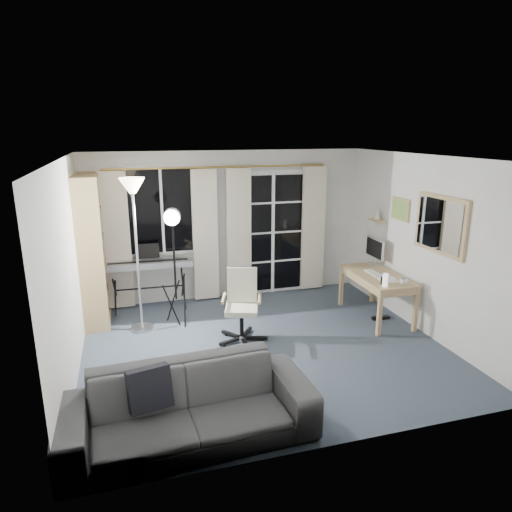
{
  "coord_description": "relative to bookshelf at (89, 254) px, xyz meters",
  "views": [
    {
      "loc": [
        -1.6,
        -5.13,
        2.71
      ],
      "look_at": [
        -0.0,
        0.35,
        1.13
      ],
      "focal_mm": 32.0,
      "sensor_mm": 36.0,
      "label": 1
    }
  ],
  "objects": [
    {
      "name": "bookshelf",
      "position": [
        0.0,
        0.0,
        0.0
      ],
      "size": [
        0.35,
        0.99,
        2.12
      ],
      "rotation": [
        0.0,
        0.0,
        0.01
      ],
      "color": "tan",
      "rests_on": "floor"
    },
    {
      "name": "window",
      "position": [
        1.08,
        0.47,
        0.49
      ],
      "size": [
        1.2,
        0.08,
        1.4
      ],
      "color": "white",
      "rests_on": "floor"
    },
    {
      "name": "office_chair",
      "position": [
        1.93,
        -1.15,
        -0.45
      ],
      "size": [
        0.66,
        0.66,
        0.96
      ],
      "rotation": [
        0.0,
        0.0,
        -0.3
      ],
      "color": "black",
      "rests_on": "floor"
    },
    {
      "name": "keyboard_piano",
      "position": [
        0.81,
        0.19,
        -0.28
      ],
      "size": [
        1.34,
        0.68,
        0.96
      ],
      "rotation": [
        0.0,
        0.0,
        -0.04
      ],
      "color": "black",
      "rests_on": "floor"
    },
    {
      "name": "mug",
      "position": [
        4.11,
        -1.54,
        -0.28
      ],
      "size": [
        0.11,
        0.09,
        0.11
      ],
      "primitive_type": "imported",
      "rotation": [
        0.0,
        0.0,
        -0.02
      ],
      "color": "silver",
      "rests_on": "desk"
    },
    {
      "name": "wall_shelf",
      "position": [
        4.29,
        -0.45,
        0.4
      ],
      "size": [
        0.16,
        0.3,
        0.18
      ],
      "color": "tan",
      "rests_on": "floor"
    },
    {
      "name": "framed_print",
      "position": [
        4.36,
        -0.95,
        0.59
      ],
      "size": [
        0.03,
        0.42,
        0.32
      ],
      "color": "tan",
      "rests_on": "floor"
    },
    {
      "name": "curtains",
      "position": [
        1.99,
        0.38,
        0.09
      ],
      "size": [
        3.6,
        0.07,
        2.13
      ],
      "color": "gold",
      "rests_on": "floor"
    },
    {
      "name": "studio_light",
      "position": [
        1.13,
        -0.53,
        0.38
      ],
      "size": [
        0.35,
        0.35,
        1.73
      ],
      "rotation": [
        0.0,
        0.0,
        -0.17
      ],
      "color": "black",
      "rests_on": "floor"
    },
    {
      "name": "desk_clutter",
      "position": [
        3.95,
        -1.25,
        -0.48
      ],
      "size": [
        0.4,
        0.76,
        0.85
      ],
      "rotation": [
        0.0,
        0.0,
        -0.02
      ],
      "color": "white",
      "rests_on": "desk"
    },
    {
      "name": "floor",
      "position": [
        2.13,
        -1.5,
        -1.02
      ],
      "size": [
        4.5,
        4.0,
        0.02
      ],
      "primitive_type": "cube",
      "color": "#394553",
      "rests_on": "ground"
    },
    {
      "name": "wall_mirror",
      "position": [
        4.35,
        -1.85,
        0.54
      ],
      "size": [
        0.04,
        0.94,
        0.74
      ],
      "color": "tan",
      "rests_on": "floor"
    },
    {
      "name": "torchiere_lamp",
      "position": [
        0.64,
        -0.51,
        0.69
      ],
      "size": [
        0.36,
        0.36,
        2.11
      ],
      "rotation": [
        0.0,
        0.0,
        0.08
      ],
      "color": "#B2B2B7",
      "rests_on": "floor"
    },
    {
      "name": "desk",
      "position": [
        4.01,
        -1.04,
        -0.42
      ],
      "size": [
        0.65,
        1.26,
        0.67
      ],
      "rotation": [
        0.0,
        0.0,
        -0.02
      ],
      "color": "#9E7451",
      "rests_on": "floor"
    },
    {
      "name": "french_door",
      "position": [
        2.88,
        0.47,
        0.02
      ],
      "size": [
        1.32,
        0.09,
        2.11
      ],
      "color": "white",
      "rests_on": "floor"
    },
    {
      "name": "sofa",
      "position": [
        0.94,
        -3.05,
        -0.57
      ],
      "size": [
        2.26,
        0.76,
        0.87
      ],
      "rotation": [
        0.0,
        0.0,
        0.05
      ],
      "color": "#2F3032",
      "rests_on": "floor"
    },
    {
      "name": "monitor",
      "position": [
        4.2,
        -0.59,
        -0.08
      ],
      "size": [
        0.16,
        0.48,
        0.42
      ],
      "rotation": [
        0.0,
        0.0,
        -0.02
      ],
      "color": "silver",
      "rests_on": "desk"
    }
  ]
}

